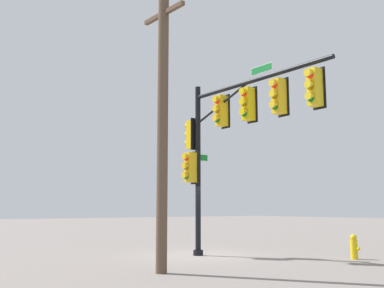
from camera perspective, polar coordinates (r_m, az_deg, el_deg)
ground_plane at (r=16.99m, az=0.78°, el=-13.84°), size 120.00×120.00×0.00m
signal_pole_assembly at (r=15.70m, az=4.80°, el=2.21°), size 6.73×1.16×6.33m
utility_pole at (r=12.59m, az=-3.71°, el=2.61°), size 1.80×0.30×7.85m
fire_hydrant at (r=16.68m, az=19.70°, el=-12.07°), size 0.33×0.24×0.83m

